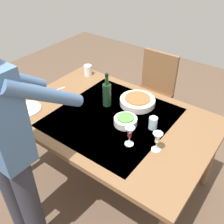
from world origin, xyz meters
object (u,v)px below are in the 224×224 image
(water_cup_near_right, at_px, (153,123))
(person_server, at_px, (6,143))
(wine_glass_right, at_px, (157,139))
(wine_bottle, at_px, (107,94))
(serving_bowl_pasta, at_px, (137,101))
(chair_near, at_px, (154,88))
(dinner_plate_near, at_px, (27,109))
(dining_table, at_px, (112,123))
(side_bowl_salad, at_px, (126,121))
(wine_glass_left, at_px, (130,133))
(water_cup_near_left, at_px, (88,70))

(water_cup_near_right, bearing_deg, person_server, 59.69)
(wine_glass_right, bearing_deg, wine_bottle, -21.29)
(wine_bottle, distance_m, serving_bowl_pasta, 0.27)
(chair_near, bearing_deg, dinner_plate_near, 67.48)
(dining_table, bearing_deg, side_bowl_salad, 176.05)
(wine_glass_left, bearing_deg, person_server, 53.03)
(person_server, distance_m, wine_glass_right, 0.95)
(wine_glass_left, distance_m, water_cup_near_right, 0.26)
(wine_bottle, bearing_deg, water_cup_near_left, -33.00)
(chair_near, bearing_deg, water_cup_near_left, 43.86)
(side_bowl_salad, height_order, dinner_plate_near, side_bowl_salad)
(dining_table, xyz_separation_m, person_server, (0.18, 0.80, 0.28))
(dinner_plate_near, bearing_deg, chair_near, -112.52)
(water_cup_near_right, height_order, dinner_plate_near, water_cup_near_right)
(wine_bottle, distance_m, water_cup_near_right, 0.47)
(person_server, relative_size, wine_glass_right, 11.19)
(wine_glass_left, bearing_deg, dining_table, -32.48)
(side_bowl_salad, bearing_deg, person_server, 68.06)
(chair_near, distance_m, wine_glass_right, 1.24)
(wine_bottle, height_order, dinner_plate_near, wine_bottle)
(wine_glass_left, xyz_separation_m, wine_glass_right, (-0.18, -0.06, 0.00))
(serving_bowl_pasta, height_order, side_bowl_salad, same)
(dining_table, height_order, water_cup_near_right, water_cup_near_right)
(serving_bowl_pasta, bearing_deg, water_cup_near_right, 142.38)
(chair_near, distance_m, water_cup_near_left, 0.76)
(person_server, xyz_separation_m, water_cup_near_right, (-0.51, -0.88, -0.17))
(wine_glass_right, height_order, serving_bowl_pasta, wine_glass_right)
(side_bowl_salad, xyz_separation_m, dinner_plate_near, (0.77, 0.33, -0.03))
(water_cup_near_right, relative_size, dinner_plate_near, 0.42)
(person_server, relative_size, dinner_plate_near, 7.34)
(wine_glass_left, xyz_separation_m, water_cup_near_left, (0.91, -0.61, -0.05))
(person_server, height_order, water_cup_near_right, person_server)
(serving_bowl_pasta, bearing_deg, wine_glass_right, 135.11)
(person_server, relative_size, water_cup_near_right, 17.48)
(dining_table, relative_size, side_bowl_salad, 8.90)
(wine_glass_left, bearing_deg, water_cup_near_left, -33.95)
(serving_bowl_pasta, xyz_separation_m, side_bowl_salad, (-0.07, 0.29, 0.00))
(water_cup_near_right, bearing_deg, water_cup_near_left, -20.52)
(wine_glass_right, xyz_separation_m, dinner_plate_near, (1.10, 0.22, -0.10))
(person_server, bearing_deg, chair_near, -92.37)
(dining_table, xyz_separation_m, wine_glass_right, (-0.46, 0.12, 0.17))
(wine_bottle, bearing_deg, chair_near, -91.81)
(dining_table, height_order, chair_near, chair_near)
(person_server, relative_size, water_cup_near_left, 16.26)
(person_server, height_order, side_bowl_salad, person_server)
(water_cup_near_right, bearing_deg, side_bowl_salad, 23.29)
(chair_near, bearing_deg, serving_bowl_pasta, 105.36)
(person_server, distance_m, side_bowl_salad, 0.88)
(water_cup_near_left, relative_size, serving_bowl_pasta, 0.35)
(wine_bottle, relative_size, wine_glass_right, 1.96)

